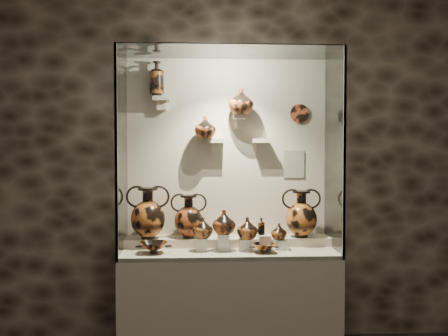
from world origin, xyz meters
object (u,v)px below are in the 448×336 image
(jug_a, at_px, (203,228))
(lekythos_tall, at_px, (157,77))
(ovoid_vase_a, at_px, (205,127))
(amphora_left, at_px, (148,213))
(lekythos_small, at_px, (261,225))
(kylix_left, at_px, (154,246))
(ovoid_vase_b, at_px, (241,101))
(jug_e, at_px, (279,231))
(jug_c, at_px, (247,228))
(amphora_right, at_px, (301,214))
(kylix_right, at_px, (264,247))
(jug_b, at_px, (224,222))
(amphora_mid, at_px, (189,216))

(jug_a, relative_size, lekythos_tall, 0.51)
(jug_a, xyz_separation_m, ovoid_vase_a, (0.02, 0.25, 0.80))
(amphora_left, relative_size, lekythos_small, 2.79)
(kylix_left, bearing_deg, ovoid_vase_b, 40.33)
(jug_e, relative_size, ovoid_vase_b, 0.61)
(ovoid_vase_a, bearing_deg, lekythos_small, -25.28)
(jug_c, relative_size, kylix_left, 0.65)
(jug_a, bearing_deg, amphora_right, -2.13)
(kylix_left, height_order, ovoid_vase_b, ovoid_vase_b)
(kylix_right, bearing_deg, jug_b, 163.20)
(jug_c, distance_m, lekythos_tall, 1.45)
(lekythos_tall, bearing_deg, lekythos_small, -38.88)
(jug_a, height_order, ovoid_vase_b, ovoid_vase_b)
(amphora_left, xyz_separation_m, ovoid_vase_a, (0.47, 0.08, 0.70))
(jug_b, relative_size, jug_c, 1.11)
(ovoid_vase_b, bearing_deg, lekythos_small, -40.66)
(jug_e, relative_size, ovoid_vase_a, 0.71)
(jug_c, xyz_separation_m, lekythos_tall, (-0.73, 0.28, 1.22))
(amphora_left, distance_m, ovoid_vase_a, 0.85)
(amphora_mid, height_order, amphora_right, amphora_right)
(jug_b, height_order, lekythos_small, jug_b)
(amphora_mid, xyz_separation_m, jug_a, (0.11, -0.20, -0.06))
(lekythos_tall, relative_size, ovoid_vase_b, 1.51)
(amphora_left, distance_m, jug_c, 0.82)
(lekythos_small, distance_m, ovoid_vase_a, 0.93)
(amphora_right, bearing_deg, kylix_left, -172.90)
(jug_a, height_order, lekythos_tall, lekythos_tall)
(jug_b, bearing_deg, kylix_right, -17.62)
(jug_e, bearing_deg, amphora_mid, 167.04)
(jug_c, height_order, ovoid_vase_a, ovoid_vase_a)
(amphora_mid, relative_size, jug_a, 2.15)
(amphora_right, relative_size, jug_e, 2.96)
(amphora_left, relative_size, ovoid_vase_a, 2.27)
(kylix_right, relative_size, ovoid_vase_b, 1.03)
(kylix_right, xyz_separation_m, ovoid_vase_b, (-0.15, 0.33, 1.15))
(amphora_mid, distance_m, jug_a, 0.24)
(jug_c, distance_m, kylix_left, 0.74)
(lekythos_small, bearing_deg, amphora_left, 172.97)
(lekythos_small, relative_size, kylix_right, 0.68)
(amphora_mid, xyz_separation_m, amphora_right, (0.93, -0.01, 0.02))
(kylix_left, bearing_deg, lekythos_small, 22.38)
(lekythos_small, bearing_deg, amphora_mid, 165.18)
(amphora_mid, distance_m, jug_e, 0.75)
(amphora_mid, relative_size, ovoid_vase_a, 1.91)
(kylix_left, relative_size, kylix_right, 1.21)
(amphora_left, relative_size, kylix_right, 1.90)
(amphora_left, distance_m, jug_b, 0.64)
(amphora_left, bearing_deg, amphora_right, 11.23)
(lekythos_small, bearing_deg, kylix_left, -171.56)
(amphora_mid, bearing_deg, ovoid_vase_a, 24.31)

